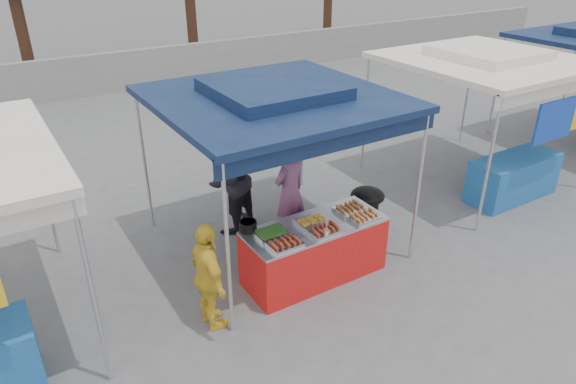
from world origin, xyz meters
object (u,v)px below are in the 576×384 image
vendor_woman (290,192)px  helper_man (230,179)px  customer_person (209,278)px  cooking_pot (248,226)px  wok_burner (366,209)px  vendor_table (314,251)px

vendor_woman → helper_man: helper_man is taller
vendor_woman → customer_person: 2.23m
cooking_pot → vendor_woman: bearing=31.0°
helper_man → cooking_pot: bearing=45.8°
cooking_pot → customer_person: bearing=-147.0°
wok_burner → customer_person: 3.01m
helper_man → customer_person: bearing=30.3°
helper_man → wok_burner: bearing=112.7°
cooking_pot → vendor_woman: 1.25m
vendor_table → helper_man: helper_man is taller
vendor_table → customer_person: customer_person is taller
vendor_table → customer_person: (-1.67, -0.18, 0.30)m
vendor_table → vendor_woman: bearing=77.6°
helper_man → vendor_woman: bearing=100.1°
vendor_table → vendor_woman: vendor_woman is taller
cooking_pot → customer_person: (-0.82, -0.53, -0.20)m
helper_man → customer_person: helper_man is taller
vendor_table → vendor_woman: size_ratio=1.15×
wok_burner → helper_man: (-1.68, 1.41, 0.39)m
wok_burner → vendor_woman: bearing=136.9°
cooking_pot → wok_burner: size_ratio=0.27×
vendor_table → cooking_pot: cooking_pot is taller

